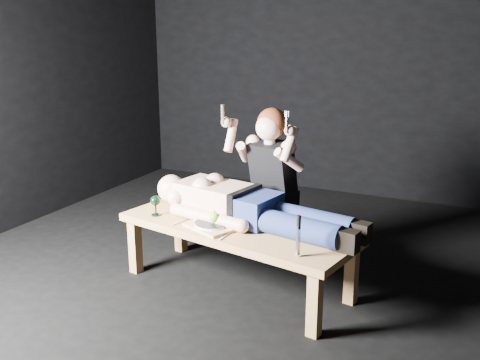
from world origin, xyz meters
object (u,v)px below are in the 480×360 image
Objects in this scene: lying_man at (252,203)px; goblet at (155,206)px; kneeling_woman at (278,184)px; serving_tray at (211,226)px; table at (237,256)px; carving_knife at (298,236)px.

lying_man is 11.45× the size of goblet.
kneeling_woman reaches higher than serving_tray.
lying_man is at bearing 14.01° from goblet.
table is 1.34× the size of kneeling_woman.
carving_knife is (0.46, -0.84, -0.03)m from kneeling_woman.
table is at bearing 7.32° from goblet.
carving_knife is at bearing -49.24° from kneeling_woman.
serving_tray is 1.30× the size of carving_knife.
kneeling_woman reaches higher than lying_man.
goblet is 1.17m from carving_knife.
table is 11.16× the size of goblet.
table is 0.97× the size of lying_man.
lying_man is 1.37× the size of kneeling_woman.
serving_tray is (-0.20, -0.21, -0.13)m from lying_man.
kneeling_woman is 4.84× the size of carving_knife.
kneeling_woman is 8.36× the size of goblet.
goblet is (-0.68, -0.60, -0.09)m from kneeling_woman.
serving_tray is 0.71m from carving_knife.
serving_tray is at bearing -96.50° from kneeling_woman.
serving_tray is (-0.21, -0.64, -0.15)m from kneeling_woman.
table is at bearing 160.33° from carving_knife.
serving_tray is at bearing -122.40° from lying_man.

